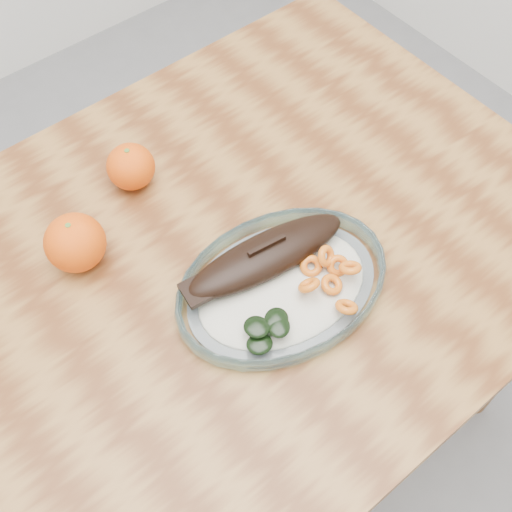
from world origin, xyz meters
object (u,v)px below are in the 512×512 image
Objects in this scene: dining_table at (203,303)px; orange_left at (75,243)px; plated_meal at (282,283)px; orange_right at (131,167)px.

orange_left reaches higher than dining_table.
orange_right is (-0.06, 0.30, 0.02)m from plated_meal.
orange_left is (-0.12, 0.13, 0.14)m from dining_table.
orange_right is at bearing 28.18° from orange_left.
dining_table is 0.17m from plated_meal.
plated_meal is 0.30m from orange_left.
orange_right is (0.02, 0.20, 0.14)m from dining_table.
plated_meal is at bearing -53.52° from dining_table.
orange_left is at bearing 134.59° from dining_table.
orange_right is at bearing 108.93° from plated_meal.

